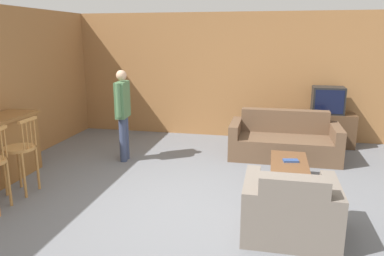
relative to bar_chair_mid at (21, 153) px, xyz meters
name	(u,v)px	position (x,y,z in m)	size (l,w,h in m)	color
ground_plane	(186,210)	(2.32, -0.06, -0.57)	(24.00, 24.00, 0.00)	slate
wall_back	(225,76)	(2.32, 3.66, 0.73)	(9.40, 0.08, 2.60)	#9E6B3D
wall_left	(17,86)	(-0.94, 1.30, 0.73)	(0.08, 8.73, 2.60)	#9E6B3D
bar_chair_mid	(21,153)	(0.00, 0.00, 0.00)	(0.42, 0.42, 1.06)	#B77F42
couch_far	(284,141)	(3.56, 2.39, -0.29)	(1.89, 0.93, 0.80)	brown
armchair_near	(290,211)	(3.56, -0.41, -0.29)	(1.00, 0.89, 0.78)	#70665B
coffee_table	(289,166)	(3.60, 0.98, -0.25)	(0.52, 1.08, 0.37)	brown
tv_unit	(325,129)	(4.37, 3.29, -0.24)	(1.08, 0.47, 0.65)	#513823
tv	(328,100)	(4.37, 3.29, 0.34)	(0.59, 0.44, 0.52)	black
book_on_table	(291,161)	(3.61, 1.01, -0.19)	(0.23, 0.15, 0.03)	navy
person_by_window	(123,110)	(0.83, 1.61, 0.32)	(0.19, 0.52, 1.57)	#384260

